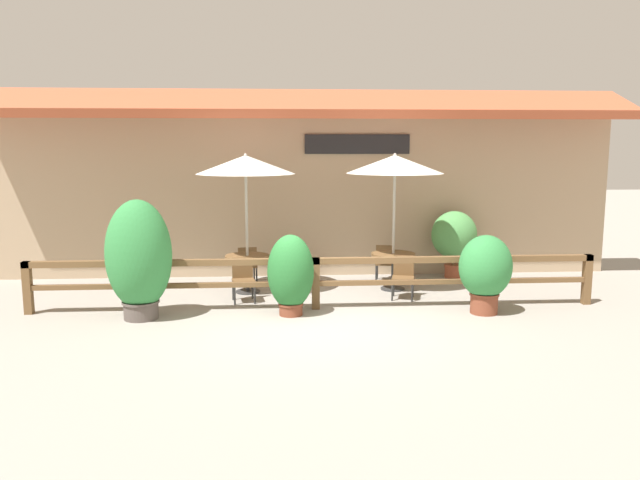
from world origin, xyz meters
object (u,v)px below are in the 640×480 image
chair_middle_streetside (403,275)px  potted_plant_broad_leaf (485,270)px  chair_near_streetside (243,278)px  patio_umbrella_middle (395,164)px  potted_plant_small_flowering (139,258)px  dining_table_middle (393,260)px  chair_middle_wallside (385,261)px  potted_plant_entrance_palm (454,236)px  patio_umbrella_near (246,165)px  chair_near_wallside (247,264)px  dining_table_near (247,263)px  potted_plant_tall_tropical (291,274)px

chair_middle_streetside → potted_plant_broad_leaf: 1.75m
chair_near_streetside → patio_umbrella_middle: 3.80m
patio_umbrella_middle → potted_plant_broad_leaf: bearing=-56.4°
potted_plant_broad_leaf → potted_plant_small_flowering: (-6.05, 0.07, 0.29)m
dining_table_middle → chair_middle_wallside: size_ratio=1.09×
chair_near_streetside → potted_plant_entrance_palm: potted_plant_entrance_palm is taller
patio_umbrella_near → potted_plant_broad_leaf: bearing=-23.8°
chair_middle_wallside → chair_near_wallside: bearing=14.6°
dining_table_middle → chair_middle_streetside: chair_middle_streetside is taller
potted_plant_broad_leaf → potted_plant_small_flowering: 6.06m
patio_umbrella_near → chair_near_streetside: 2.25m
chair_near_streetside → patio_umbrella_middle: (3.05, 0.77, 2.13)m
patio_umbrella_near → chair_middle_wallside: 3.74m
dining_table_near → chair_middle_streetside: (3.07, -0.70, -0.15)m
chair_near_wallside → potted_plant_entrance_palm: potted_plant_entrance_palm is taller
chair_near_wallside → chair_middle_streetside: 3.42m
chair_near_wallside → potted_plant_small_flowering: size_ratio=0.40×
chair_near_streetside → patio_umbrella_middle: patio_umbrella_middle is taller
dining_table_near → potted_plant_small_flowering: potted_plant_small_flowering is taller
dining_table_middle → potted_plant_tall_tropical: potted_plant_tall_tropical is taller
dining_table_middle → chair_middle_streetside: size_ratio=1.09×
chair_near_streetside → chair_near_wallside: bearing=81.3°
chair_middle_streetside → potted_plant_small_flowering: 4.99m
patio_umbrella_near → potted_plant_entrance_palm: bearing=13.7°
potted_plant_entrance_palm → patio_umbrella_middle: bearing=-146.0°
chair_near_wallside → potted_plant_entrance_palm: 4.68m
potted_plant_small_flowering → potted_plant_entrance_palm: (6.34, 2.94, -0.13)m
chair_near_streetside → potted_plant_tall_tropical: 1.41m
patio_umbrella_middle → potted_plant_tall_tropical: 3.38m
patio_umbrella_near → potted_plant_entrance_palm: 5.00m
chair_near_streetside → potted_plant_entrance_palm: (4.63, 1.84, 0.49)m
patio_umbrella_near → chair_middle_wallside: (2.97, 0.79, -2.13)m
chair_near_streetside → chair_near_wallside: same height
patio_umbrella_near → potted_plant_small_flowering: size_ratio=1.36×
dining_table_near → potted_plant_broad_leaf: (4.30, -1.90, 0.17)m
dining_table_middle → potted_plant_broad_leaf: bearing=-56.4°
patio_umbrella_middle → potted_plant_tall_tropical: bearing=-139.9°
dining_table_middle → chair_near_streetside: bearing=-165.9°
patio_umbrella_near → potted_plant_tall_tropical: 2.69m
chair_middle_wallside → potted_plant_small_flowering: 5.44m
potted_plant_entrance_palm → potted_plant_small_flowering: bearing=-155.1°
dining_table_near → potted_plant_tall_tropical: potted_plant_tall_tropical is taller
patio_umbrella_middle → chair_near_streetside: bearing=-165.9°
dining_table_middle → potted_plant_broad_leaf: 2.34m
dining_table_near → chair_near_streetside: chair_near_streetside is taller
chair_middle_streetside → potted_plant_entrance_palm: size_ratio=0.55×
potted_plant_broad_leaf → potted_plant_entrance_palm: size_ratio=0.93×
dining_table_near → potted_plant_broad_leaf: bearing=-23.8°
patio_umbrella_middle → potted_plant_broad_leaf: (1.29, -1.95, -1.80)m
dining_table_near → chair_middle_streetside: 3.15m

